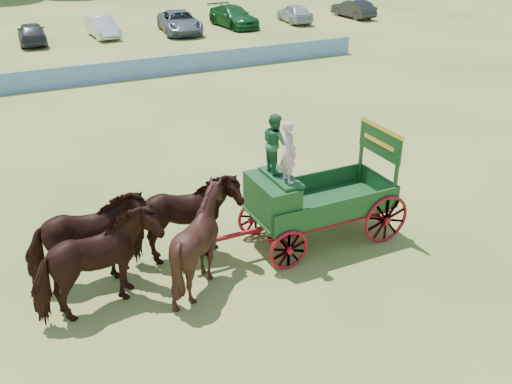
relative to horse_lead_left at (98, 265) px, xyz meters
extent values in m
plane|color=tan|center=(7.59, 1.03, -1.20)|extent=(160.00, 160.00, 0.00)
imported|color=black|center=(0.00, 0.00, 0.00)|extent=(3.07, 1.95, 2.39)
imported|color=black|center=(0.00, 1.10, 0.00)|extent=(2.86, 1.35, 2.39)
imported|color=black|center=(2.40, 0.00, 0.00)|extent=(2.29, 2.07, 2.40)
imported|color=black|center=(2.40, 1.10, 0.00)|extent=(2.96, 1.60, 2.39)
cube|color=maroon|center=(4.60, 0.55, -0.60)|extent=(0.12, 2.00, 0.12)
cube|color=maroon|center=(7.60, 0.55, -0.60)|extent=(0.12, 2.00, 0.12)
cube|color=maroon|center=(6.10, 0.00, -0.48)|extent=(3.80, 0.10, 0.12)
cube|color=maroon|center=(6.10, 1.10, -0.48)|extent=(3.80, 0.10, 0.12)
cube|color=maroon|center=(3.70, 0.55, -0.45)|extent=(2.80, 0.09, 0.09)
cube|color=#18481D|center=(6.10, 0.55, -0.20)|extent=(3.80, 1.80, 0.10)
cube|color=#18481D|center=(6.10, -0.33, 0.10)|extent=(3.80, 0.06, 0.55)
cube|color=#18481D|center=(6.10, 1.43, 0.10)|extent=(3.80, 0.06, 0.55)
cube|color=#18481D|center=(7.98, 0.55, 0.10)|extent=(0.06, 1.80, 0.55)
cube|color=#18481D|center=(4.60, 0.55, 0.35)|extent=(0.85, 1.70, 1.05)
cube|color=#18481D|center=(4.85, 0.55, 0.92)|extent=(0.55, 1.50, 0.08)
cube|color=#18481D|center=(4.22, 0.55, 0.15)|extent=(0.10, 1.60, 0.65)
cube|color=#18481D|center=(4.40, 0.55, -0.15)|extent=(0.55, 1.60, 0.06)
cube|color=#18481D|center=(7.90, -0.25, 0.75)|extent=(0.08, 0.08, 1.80)
cube|color=#18481D|center=(7.90, 1.35, 0.75)|extent=(0.08, 0.08, 1.80)
cube|color=#18481D|center=(7.90, 0.55, 1.35)|extent=(0.07, 1.75, 0.75)
cube|color=gold|center=(7.90, 0.55, 1.75)|extent=(0.08, 1.80, 0.09)
cube|color=gold|center=(7.86, 0.55, 1.35)|extent=(0.02, 1.30, 0.12)
torus|color=maroon|center=(4.60, -0.40, -0.65)|extent=(1.09, 0.09, 1.09)
torus|color=maroon|center=(4.60, 1.50, -0.65)|extent=(1.09, 0.09, 1.09)
torus|color=maroon|center=(7.60, -0.40, -0.50)|extent=(1.39, 0.09, 1.39)
torus|color=maroon|center=(7.60, 1.50, -0.50)|extent=(1.39, 0.09, 1.39)
imported|color=#D4A2B4|center=(4.85, 0.20, 1.75)|extent=(0.38, 0.58, 1.58)
imported|color=#246237|center=(4.85, 0.90, 1.73)|extent=(0.58, 0.75, 1.54)
cube|color=#1C589A|center=(6.59, 19.03, -0.67)|extent=(26.00, 0.08, 1.05)
imported|color=#333338|center=(2.04, 30.65, -0.46)|extent=(1.99, 4.44, 1.48)
imported|color=silver|center=(6.81, 30.97, -0.48)|extent=(1.73, 4.43, 1.44)
imported|color=slate|center=(12.27, 30.05, -0.41)|extent=(3.33, 5.93, 1.56)
imported|color=#144C1E|center=(16.79, 30.53, -0.42)|extent=(2.64, 5.51, 1.55)
imported|color=#B2B2B7|center=(21.93, 30.06, -0.47)|extent=(2.21, 4.45, 1.46)
imported|color=#262628|center=(27.48, 29.93, -0.47)|extent=(1.77, 4.49, 1.45)
camera|label=1|loc=(-1.45, -10.96, 7.04)|focal=40.00mm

